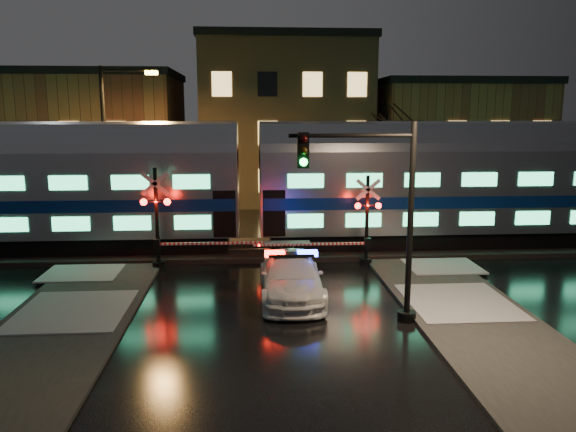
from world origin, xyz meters
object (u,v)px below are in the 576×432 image
object	(u,v)px
police_car	(291,277)
streetlight	(111,140)
crossing_signal_left	(165,228)
crossing_signal_right	(359,229)
traffic_light	(379,219)

from	to	relation	value
police_car	streetlight	world-z (taller)	streetlight
crossing_signal_left	police_car	bearing A→B (deg)	-39.16
police_car	crossing_signal_right	distance (m)	5.25
crossing_signal_left	streetlight	distance (m)	8.33
police_car	crossing_signal_left	world-z (taller)	crossing_signal_left
crossing_signal_left	streetlight	size ratio (longest dim) A/B	0.69
crossing_signal_left	streetlight	world-z (taller)	streetlight
crossing_signal_right	crossing_signal_left	xyz separation A→B (m)	(-8.22, 0.01, 0.17)
police_car	crossing_signal_left	xyz separation A→B (m)	(-5.00, 4.07, 1.01)
crossing_signal_right	crossing_signal_left	bearing A→B (deg)	179.94
traffic_light	police_car	bearing A→B (deg)	138.56
crossing_signal_right	police_car	bearing A→B (deg)	-128.44
crossing_signal_right	streetlight	world-z (taller)	streetlight
crossing_signal_left	streetlight	xyz separation A→B (m)	(-3.66, 6.69, 3.34)
crossing_signal_right	traffic_light	size ratio (longest dim) A/B	0.88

